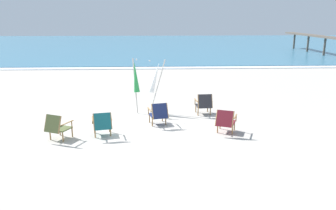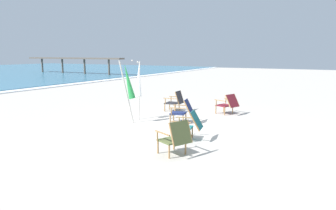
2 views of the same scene
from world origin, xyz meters
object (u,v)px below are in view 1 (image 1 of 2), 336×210
(beach_chair_front_right, at_px, (102,123))
(beach_chair_front_left, at_px, (204,104))
(umbrella_furled_white, at_px, (155,78))
(umbrella_furled_green, at_px, (136,77))
(beach_chair_back_right, at_px, (159,113))
(beach_chair_mid_center, at_px, (57,126))
(beach_chair_back_left, at_px, (226,120))

(beach_chair_front_right, bearing_deg, beach_chair_front_left, 32.06)
(umbrella_furled_white, distance_m, umbrella_furled_green, 0.74)
(beach_chair_back_right, height_order, beach_chair_mid_center, beach_chair_mid_center)
(beach_chair_front_right, bearing_deg, beach_chair_back_left, 1.78)
(beach_chair_back_left, bearing_deg, beach_chair_mid_center, -175.76)
(beach_chair_front_left, bearing_deg, beach_chair_back_right, -146.02)
(beach_chair_front_right, distance_m, umbrella_furled_green, 2.91)
(beach_chair_back_right, bearing_deg, beach_chair_back_left, -22.99)
(beach_chair_front_right, relative_size, umbrella_furled_green, 0.41)
(beach_chair_front_left, relative_size, umbrella_furled_green, 0.39)
(beach_chair_mid_center, distance_m, umbrella_furled_green, 3.72)
(beach_chair_front_right, distance_m, beach_chair_mid_center, 1.31)
(beach_chair_front_left, height_order, beach_chair_mid_center, beach_chair_front_left)
(beach_chair_front_right, height_order, umbrella_furled_green, umbrella_furled_green)
(beach_chair_front_right, height_order, beach_chair_back_left, beach_chair_front_right)
(beach_chair_back_right, distance_m, umbrella_furled_white, 1.91)
(beach_chair_back_right, height_order, beach_chair_front_right, beach_chair_back_right)
(beach_chair_mid_center, bearing_deg, umbrella_furled_white, 45.18)
(umbrella_furled_white, bearing_deg, beach_chair_back_left, -49.59)
(umbrella_furled_white, relative_size, umbrella_furled_green, 0.97)
(beach_chair_back_right, bearing_deg, beach_chair_mid_center, -157.29)
(beach_chair_mid_center, bearing_deg, beach_chair_back_left, 4.24)
(beach_chair_back_right, xyz_separation_m, umbrella_furled_green, (-0.83, 1.60, 0.94))
(beach_chair_front_left, bearing_deg, beach_chair_front_right, -147.94)
(umbrella_furled_white, bearing_deg, beach_chair_front_right, -121.40)
(beach_chair_back_right, height_order, umbrella_furled_white, umbrella_furled_white)
(beach_chair_mid_center, bearing_deg, beach_chair_back_right, 22.71)
(beach_chair_mid_center, distance_m, beach_chair_back_left, 5.13)
(beach_chair_back_right, relative_size, beach_chair_front_right, 0.98)
(beach_chair_front_right, bearing_deg, umbrella_furled_white, 58.60)
(beach_chair_mid_center, xyz_separation_m, umbrella_furled_white, (2.93, 2.95, 0.89))
(beach_chair_back_left, distance_m, umbrella_furled_green, 3.95)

